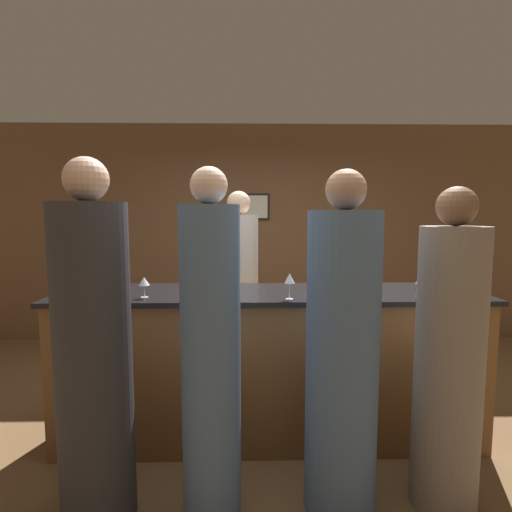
{
  "coord_description": "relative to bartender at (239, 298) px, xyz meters",
  "views": [
    {
      "loc": [
        -0.16,
        -2.86,
        1.65
      ],
      "look_at": [
        -0.1,
        0.1,
        1.34
      ],
      "focal_mm": 28.0,
      "sensor_mm": 36.0,
      "label": 1
    }
  ],
  "objects": [
    {
      "name": "wine_glass_0",
      "position": [
        -0.61,
        -1.01,
        0.33
      ],
      "size": [
        0.07,
        0.07,
        0.14
      ],
      "color": "silver",
      "rests_on": "bar_counter"
    },
    {
      "name": "wine_glass_1",
      "position": [
        1.26,
        -1.02,
        0.34
      ],
      "size": [
        0.06,
        0.06,
        0.16
      ],
      "color": "silver",
      "rests_on": "bar_counter"
    },
    {
      "name": "guest_3",
      "position": [
        1.19,
        -1.56,
        -0.03
      ],
      "size": [
        0.36,
        0.36,
        1.8
      ],
      "color": "gray",
      "rests_on": "ground_plane"
    },
    {
      "name": "back_wall",
      "position": [
        0.24,
        1.56,
        0.53
      ],
      "size": [
        8.0,
        0.08,
        2.8
      ],
      "color": "brown",
      "rests_on": "ground_plane"
    },
    {
      "name": "bar_counter",
      "position": [
        0.24,
        -0.81,
        -0.32
      ],
      "size": [
        3.05,
        0.74,
        1.09
      ],
      "color": "brown",
      "rests_on": "ground_plane"
    },
    {
      "name": "guest_0",
      "position": [
        -0.74,
        -1.61,
        0.03
      ],
      "size": [
        0.4,
        0.4,
        1.94
      ],
      "color": "#2D2D33",
      "rests_on": "ground_plane"
    },
    {
      "name": "wine_glass_3",
      "position": [
        -1.15,
        -0.95,
        0.34
      ],
      "size": [
        0.08,
        0.08,
        0.15
      ],
      "color": "silver",
      "rests_on": "bar_counter"
    },
    {
      "name": "wine_glass_4",
      "position": [
        0.36,
        -1.09,
        0.36
      ],
      "size": [
        0.07,
        0.07,
        0.18
      ],
      "color": "silver",
      "rests_on": "bar_counter"
    },
    {
      "name": "ice_bucket",
      "position": [
        1.6,
        -0.78,
        0.32
      ],
      "size": [
        0.16,
        0.16,
        0.2
      ],
      "color": "#9E9993",
      "rests_on": "bar_counter"
    },
    {
      "name": "wine_glass_5",
      "position": [
        0.68,
        -1.03,
        0.34
      ],
      "size": [
        0.07,
        0.07,
        0.15
      ],
      "color": "silver",
      "rests_on": "bar_counter"
    },
    {
      "name": "guest_1",
      "position": [
        -0.12,
        -1.62,
        0.02
      ],
      "size": [
        0.32,
        0.32,
        1.89
      ],
      "color": "#4C6B93",
      "rests_on": "ground_plane"
    },
    {
      "name": "bartender",
      "position": [
        0.0,
        0.0,
        0.0
      ],
      "size": [
        0.35,
        0.35,
        1.86
      ],
      "rotation": [
        0.0,
        0.0,
        3.14
      ],
      "color": "silver",
      "rests_on": "ground_plane"
    },
    {
      "name": "wine_bottle_0",
      "position": [
        -0.22,
        -0.92,
        0.33
      ],
      "size": [
        0.07,
        0.07,
        0.28
      ],
      "color": "black",
      "rests_on": "bar_counter"
    },
    {
      "name": "wine_glass_2",
      "position": [
        0.57,
        -1.09,
        0.34
      ],
      "size": [
        0.08,
        0.08,
        0.15
      ],
      "color": "silver",
      "rests_on": "bar_counter"
    },
    {
      "name": "guest_2",
      "position": [
        0.6,
        -1.57,
        0.0
      ],
      "size": [
        0.4,
        0.4,
        1.89
      ],
      "color": "#4C6B93",
      "rests_on": "ground_plane"
    },
    {
      "name": "ground_plane",
      "position": [
        0.24,
        -0.81,
        -0.87
      ],
      "size": [
        14.0,
        14.0,
        0.0
      ],
      "primitive_type": "plane",
      "color": "brown"
    }
  ]
}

